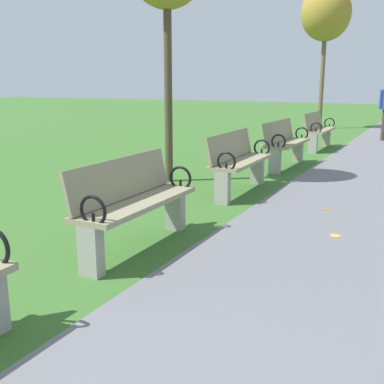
# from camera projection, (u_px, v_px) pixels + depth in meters

# --- Properties ---
(park_bench_3) EXTENTS (0.48, 1.60, 0.90)m
(park_bench_3) POSITION_uv_depth(u_px,v_px,m) (134.00, 201.00, 4.59)
(park_bench_3) COLOR gray
(park_bench_3) RESTS_ON ground
(park_bench_4) EXTENTS (0.50, 1.61, 0.90)m
(park_bench_4) POSITION_uv_depth(u_px,v_px,m) (238.00, 161.00, 6.98)
(park_bench_4) COLOR gray
(park_bench_4) RESTS_ON ground
(park_bench_5) EXTENTS (0.50, 1.61, 0.90)m
(park_bench_5) POSITION_uv_depth(u_px,v_px,m) (285.00, 142.00, 9.07)
(park_bench_5) COLOR gray
(park_bench_5) RESTS_ON ground
(park_bench_6) EXTENTS (0.47, 1.60, 0.90)m
(park_bench_6) POSITION_uv_depth(u_px,v_px,m) (318.00, 130.00, 11.54)
(park_bench_6) COLOR gray
(park_bench_6) RESTS_ON ground
(tree_2) EXTENTS (1.68, 1.68, 4.83)m
(tree_2) POSITION_uv_depth(u_px,v_px,m) (326.00, 14.00, 15.98)
(tree_2) COLOR brown
(tree_2) RESTS_ON ground
(scattered_leaves) EXTENTS (4.83, 16.99, 0.02)m
(scattered_leaves) POSITION_uv_depth(u_px,v_px,m) (273.00, 188.00, 7.34)
(scattered_leaves) COLOR #AD6B23
(scattered_leaves) RESTS_ON ground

